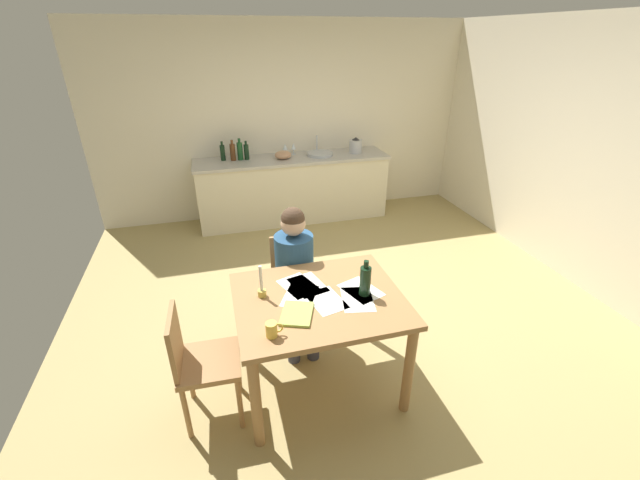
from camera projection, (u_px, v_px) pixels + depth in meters
ground_plane at (342, 308)px, 3.99m from camera, size 5.20×5.20×0.04m
wall_back at (286, 122)px, 5.62m from camera, size 5.20×0.12×2.60m
wall_right at (593, 158)px, 4.00m from camera, size 0.12×5.20×2.60m
kitchen_counter at (293, 188)px, 5.70m from camera, size 2.65×0.64×0.90m
dining_table at (319, 311)px, 2.83m from camera, size 1.15×0.95×0.78m
chair_at_table at (294, 280)px, 3.52m from camera, size 0.42×0.42×0.85m
person_seated at (296, 269)px, 3.30m from camera, size 0.34×0.60×1.19m
chair_side_empty at (199, 361)px, 2.64m from camera, size 0.42×0.42×0.87m
coffee_mug at (272, 330)px, 2.40m from camera, size 0.11×0.07×0.10m
candlestick at (262, 288)px, 2.76m from camera, size 0.06×0.06×0.24m
book_magazine at (297, 314)px, 2.60m from camera, size 0.27×0.31×0.02m
paper_letter at (299, 286)px, 2.90m from camera, size 0.30×0.35×0.00m
paper_bill at (300, 296)px, 2.79m from camera, size 0.32×0.36×0.00m
paper_envelope at (358, 299)px, 2.76m from camera, size 0.27×0.33×0.00m
paper_receipt at (361, 290)px, 2.85m from camera, size 0.30×0.35×0.00m
paper_notice at (308, 285)px, 2.91m from camera, size 0.28×0.34×0.00m
paper_flyer at (326, 301)px, 2.74m from camera, size 0.27×0.34×0.00m
wine_bottle_on_table at (365, 280)px, 2.76m from camera, size 0.08×0.08×0.27m
sink_unit at (320, 154)px, 5.58m from camera, size 0.36×0.36×0.24m
bottle_oil at (223, 152)px, 5.31m from camera, size 0.06×0.06×0.25m
bottle_vinegar at (233, 152)px, 5.31m from camera, size 0.07×0.07×0.27m
bottle_wine_red at (240, 151)px, 5.34m from camera, size 0.07×0.07×0.28m
bottle_sauce at (246, 152)px, 5.35m from camera, size 0.06×0.06×0.25m
mixing_bowl at (283, 155)px, 5.41m from camera, size 0.23×0.23×0.10m
stovetop_kettle at (356, 146)px, 5.66m from camera, size 0.18×0.18×0.22m
wine_glass_near_sink at (293, 147)px, 5.58m from camera, size 0.07×0.07×0.15m
wine_glass_by_kettle at (285, 147)px, 5.56m from camera, size 0.07×0.07×0.15m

